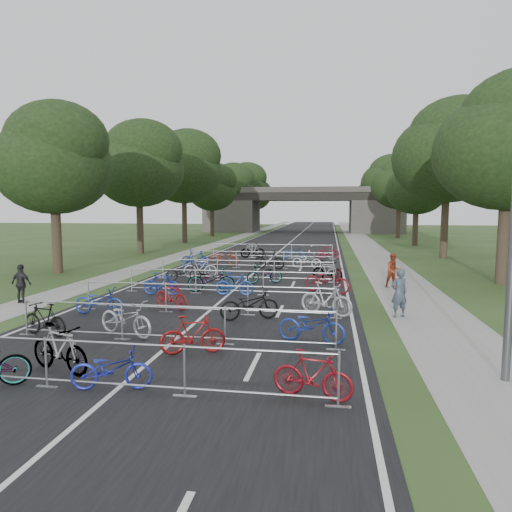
{
  "coord_description": "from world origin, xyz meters",
  "views": [
    {
      "loc": [
        4.39,
        -8.57,
        3.82
      ],
      "look_at": [
        0.24,
        16.98,
        1.1
      ],
      "focal_mm": 32.0,
      "sensor_mm": 36.0,
      "label": 1
    }
  ],
  "objects_px": {
    "overpass_bridge": "(302,210)",
    "pedestrian_b": "(394,271)",
    "pedestrian_a": "(399,293)",
    "bike_1": "(59,349)",
    "pedestrian_c": "(21,284)",
    "bike_2": "(111,369)"
  },
  "relations": [
    {
      "from": "bike_1",
      "to": "pedestrian_c",
      "type": "xyz_separation_m",
      "value": [
        -6.08,
        6.95,
        0.21
      ]
    },
    {
      "from": "bike_2",
      "to": "pedestrian_b",
      "type": "relative_size",
      "value": 1.05
    },
    {
      "from": "overpass_bridge",
      "to": "pedestrian_a",
      "type": "height_order",
      "value": "overpass_bridge"
    },
    {
      "from": "bike_1",
      "to": "pedestrian_a",
      "type": "distance_m",
      "value": 11.0
    },
    {
      "from": "bike_1",
      "to": "bike_2",
      "type": "xyz_separation_m",
      "value": [
        1.66,
        -0.75,
        -0.12
      ]
    },
    {
      "from": "overpass_bridge",
      "to": "pedestrian_a",
      "type": "relative_size",
      "value": 18.02
    },
    {
      "from": "bike_2",
      "to": "pedestrian_a",
      "type": "bearing_deg",
      "value": -53.88
    },
    {
      "from": "bike_1",
      "to": "pedestrian_c",
      "type": "height_order",
      "value": "pedestrian_c"
    },
    {
      "from": "overpass_bridge",
      "to": "pedestrian_b",
      "type": "bearing_deg",
      "value": -81.7
    },
    {
      "from": "overpass_bridge",
      "to": "bike_2",
      "type": "bearing_deg",
      "value": -90.09
    },
    {
      "from": "pedestrian_a",
      "to": "pedestrian_c",
      "type": "height_order",
      "value": "pedestrian_a"
    },
    {
      "from": "pedestrian_a",
      "to": "pedestrian_c",
      "type": "relative_size",
      "value": 1.09
    },
    {
      "from": "pedestrian_a",
      "to": "bike_1",
      "type": "bearing_deg",
      "value": 14.25
    },
    {
      "from": "overpass_bridge",
      "to": "pedestrian_b",
      "type": "height_order",
      "value": "overpass_bridge"
    },
    {
      "from": "overpass_bridge",
      "to": "pedestrian_c",
      "type": "xyz_separation_m",
      "value": [
        -7.84,
        -57.2,
        -2.75
      ]
    },
    {
      "from": "pedestrian_c",
      "to": "overpass_bridge",
      "type": "bearing_deg",
      "value": -89.94
    },
    {
      "from": "overpass_bridge",
      "to": "bike_2",
      "type": "height_order",
      "value": "overpass_bridge"
    },
    {
      "from": "overpass_bridge",
      "to": "pedestrian_a",
      "type": "bearing_deg",
      "value": -83.22
    },
    {
      "from": "bike_2",
      "to": "pedestrian_a",
      "type": "relative_size",
      "value": 1.0
    },
    {
      "from": "overpass_bridge",
      "to": "bike_1",
      "type": "xyz_separation_m",
      "value": [
        -1.76,
        -64.15,
        -2.96
      ]
    },
    {
      "from": "bike_2",
      "to": "pedestrian_a",
      "type": "xyz_separation_m",
      "value": [
        6.92,
        7.63,
        0.41
      ]
    },
    {
      "from": "pedestrian_b",
      "to": "pedestrian_c",
      "type": "distance_m",
      "value": 16.48
    }
  ]
}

